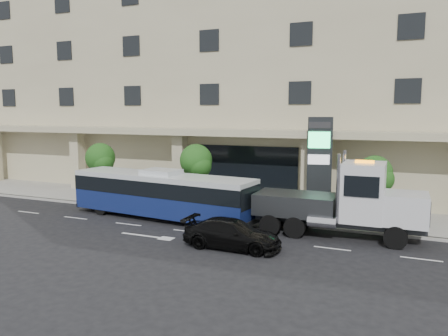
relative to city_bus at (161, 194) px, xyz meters
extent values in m
plane|color=black|center=(2.86, -0.48, -1.59)|extent=(120.00, 120.00, 0.00)
cube|color=gray|center=(2.86, 4.52, -1.52)|extent=(120.00, 6.00, 0.15)
cube|color=gray|center=(2.86, 1.52, -1.52)|extent=(120.00, 0.30, 0.15)
cube|color=tan|center=(2.86, 15.02, 8.41)|extent=(60.00, 15.00, 20.00)
cube|color=tan|center=(2.86, 6.32, 3.61)|extent=(60.00, 2.80, 0.50)
cube|color=black|center=(2.86, 7.49, 0.56)|extent=(8.00, 0.12, 4.00)
cube|color=tan|center=(-12.14, 6.32, 1.01)|extent=(0.90, 0.90, 4.90)
cube|color=tan|center=(-2.14, 6.32, 1.01)|extent=(0.90, 0.90, 4.90)
cube|color=tan|center=(7.86, 6.32, 1.01)|extent=(0.90, 0.90, 4.90)
cylinder|color=#422B19|center=(-7.14, 3.12, -0.04)|extent=(0.14, 0.14, 2.80)
sphere|color=#1C4915|center=(-7.14, 3.12, 1.68)|extent=(2.20, 2.20, 2.20)
sphere|color=#1C4915|center=(-6.79, 2.92, 1.36)|extent=(1.65, 1.65, 1.65)
sphere|color=#1C4915|center=(-7.44, 3.32, 1.28)|extent=(1.54, 1.54, 1.54)
cylinder|color=#422B19|center=(0.86, 3.12, 0.03)|extent=(0.14, 0.14, 2.94)
sphere|color=#1C4915|center=(0.86, 3.12, 1.83)|extent=(2.20, 2.20, 2.20)
sphere|color=#1C4915|center=(1.21, 2.92, 1.50)|extent=(1.65, 1.65, 1.65)
sphere|color=#1C4915|center=(0.56, 3.32, 1.41)|extent=(1.54, 1.54, 1.54)
cylinder|color=#422B19|center=(12.36, 3.12, -0.08)|extent=(0.14, 0.14, 2.73)
sphere|color=#1C4915|center=(12.36, 3.12, 1.60)|extent=(2.00, 2.00, 2.00)
sphere|color=#1C4915|center=(12.71, 2.92, 1.29)|extent=(1.50, 1.50, 1.50)
sphere|color=#1C4915|center=(12.06, 3.32, 1.21)|extent=(1.40, 1.40, 1.40)
cylinder|color=black|center=(-4.19, -0.63, -1.08)|extent=(1.05, 0.42, 1.03)
cylinder|color=black|center=(-3.96, 1.51, -1.08)|extent=(1.05, 0.42, 1.03)
cylinder|color=black|center=(3.15, -1.42, -1.08)|extent=(1.05, 0.42, 1.03)
cylinder|color=black|center=(3.39, 0.72, -1.08)|extent=(1.05, 0.42, 1.03)
cube|color=navy|center=(0.01, 0.00, -0.62)|extent=(12.52, 3.87, 1.23)
cube|color=black|center=(0.01, 0.00, 0.46)|extent=(12.52, 3.91, 0.92)
cube|color=silver|center=(0.01, 0.00, 1.08)|extent=(12.52, 3.87, 0.31)
cube|color=silver|center=(0.01, 0.00, 1.38)|extent=(2.42, 1.87, 0.31)
cube|color=#2D3033|center=(-6.06, 0.66, -1.13)|extent=(0.41, 2.57, 0.31)
cube|color=#2D3033|center=(6.08, -0.66, -1.13)|extent=(0.41, 2.57, 0.31)
cube|color=#2D3033|center=(10.72, 0.24, -0.76)|extent=(8.88, 1.11, 0.42)
cube|color=silver|center=(14.11, 0.26, 0.23)|extent=(2.10, 2.41, 1.56)
cube|color=silver|center=(15.16, 0.27, 0.23)|extent=(0.10, 2.09, 1.25)
cube|color=silver|center=(12.03, 0.24, 0.96)|extent=(2.11, 2.62, 3.03)
cube|color=black|center=(13.02, 0.25, 1.43)|extent=(0.12, 2.30, 1.25)
cylinder|color=silver|center=(10.89, -0.91, 1.22)|extent=(0.19, 0.19, 3.55)
cylinder|color=silver|center=(10.87, 1.38, 1.22)|extent=(0.19, 0.19, 3.55)
cube|color=#2D3033|center=(8.48, 0.22, 0.03)|extent=(4.40, 2.54, 1.15)
cube|color=#2D3033|center=(5.98, 0.20, -0.60)|extent=(1.67, 0.30, 0.23)
cube|color=#2D3033|center=(5.35, 0.20, -1.02)|extent=(0.27, 1.88, 0.19)
cube|color=orange|center=(12.03, 0.24, 2.53)|extent=(0.94, 0.37, 0.15)
cylinder|color=black|center=(13.71, -0.84, -1.02)|extent=(1.15, 0.34, 1.15)
cylinder|color=black|center=(13.69, 1.35, -1.02)|extent=(1.15, 0.34, 1.15)
cylinder|color=black|center=(8.70, -0.88, -1.02)|extent=(1.15, 0.34, 1.15)
cylinder|color=black|center=(8.68, 1.32, -1.02)|extent=(1.15, 0.34, 1.15)
cylinder|color=black|center=(7.34, -0.89, -1.02)|extent=(1.15, 0.34, 1.15)
cylinder|color=black|center=(7.33, 1.31, -1.02)|extent=(1.15, 0.34, 1.15)
imported|color=black|center=(6.28, -3.79, -0.88)|extent=(4.92, 2.02, 1.43)
cube|color=black|center=(8.86, 4.84, 1.66)|extent=(1.62, 0.81, 6.21)
cube|color=#24DA72|center=(8.86, 4.55, 3.32)|extent=(1.33, 0.32, 1.03)
cube|color=silver|center=(8.86, 4.55, 2.08)|extent=(1.33, 0.32, 0.62)
cube|color=#262628|center=(8.86, 4.55, 4.25)|extent=(1.33, 0.32, 0.41)
camera|label=1|loc=(14.05, -23.16, 5.08)|focal=35.00mm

